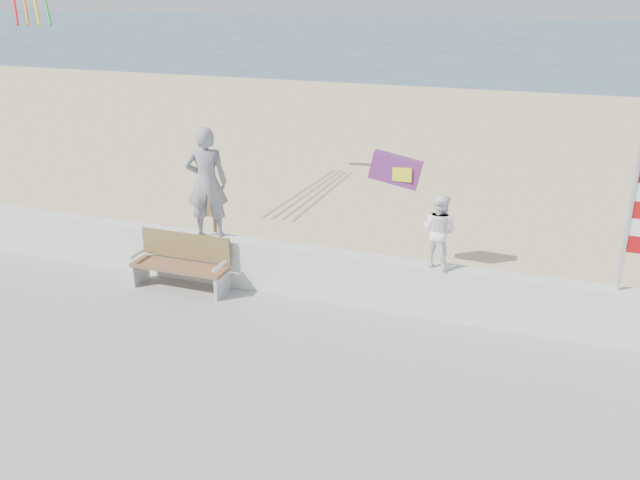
# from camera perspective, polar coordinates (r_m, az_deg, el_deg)

# --- Properties ---
(ground) EXTENTS (220.00, 220.00, 0.00)m
(ground) POSITION_cam_1_polar(r_m,az_deg,el_deg) (10.62, -4.38, -9.98)
(ground) COLOR #325264
(ground) RESTS_ON ground
(sand) EXTENTS (90.00, 40.00, 0.08)m
(sand) POSITION_cam_1_polar(r_m,az_deg,el_deg) (18.51, 7.01, 3.77)
(sand) COLOR beige
(sand) RESTS_ON ground
(seawall) EXTENTS (30.00, 0.35, 0.90)m
(seawall) POSITION_cam_1_polar(r_m,az_deg,el_deg) (11.98, -0.58, -2.78)
(seawall) COLOR silver
(seawall) RESTS_ON boardwalk
(adult) EXTENTS (0.87, 0.73, 2.02)m
(adult) POSITION_cam_1_polar(r_m,az_deg,el_deg) (12.30, -9.53, 4.80)
(adult) COLOR gray
(adult) RESTS_ON seawall
(child) EXTENTS (0.73, 0.65, 1.23)m
(child) POSITION_cam_1_polar(r_m,az_deg,el_deg) (11.07, 10.00, 0.78)
(child) COLOR white
(child) RESTS_ON seawall
(bench) EXTENTS (1.80, 0.57, 1.00)m
(bench) POSITION_cam_1_polar(r_m,az_deg,el_deg) (12.56, -11.56, -1.78)
(bench) COLOR brown
(bench) RESTS_ON boardwalk
(parafoil_kite) EXTENTS (1.03, 0.35, 0.69)m
(parafoil_kite) POSITION_cam_1_polar(r_m,az_deg,el_deg) (12.71, 6.50, 5.86)
(parafoil_kite) COLOR red
(parafoil_kite) RESTS_ON ground
(sign) EXTENTS (0.32, 0.07, 1.46)m
(sign) POSITION_cam_1_polar(r_m,az_deg,el_deg) (13.54, -8.86, 1.25)
(sign) COLOR brown
(sign) RESTS_ON sand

